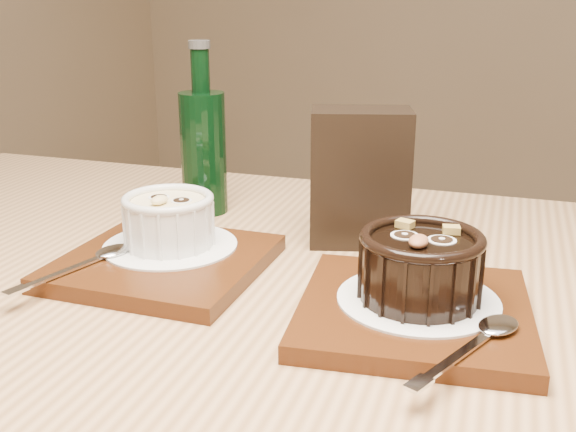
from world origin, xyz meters
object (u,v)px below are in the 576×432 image
at_px(ramekin_dark, 420,263).
at_px(green_bottle, 203,148).
at_px(ramekin_white, 169,218).
at_px(condiment_stand, 360,177).
at_px(tray_right, 414,312).
at_px(tray_left, 164,263).
at_px(table, 258,398).

relative_size(ramekin_dark, green_bottle, 0.49).
relative_size(ramekin_white, condiment_stand, 0.63).
height_order(ramekin_dark, green_bottle, green_bottle).
relative_size(tray_right, ramekin_dark, 1.83).
distance_m(tray_right, condiment_stand, 0.19).
distance_m(tray_left, ramekin_dark, 0.25).
bearing_deg(ramekin_white, tray_left, -69.97).
relative_size(ramekin_dark, condiment_stand, 0.70).
height_order(tray_left, tray_right, same).
bearing_deg(tray_left, ramekin_white, 108.63).
height_order(tray_right, green_bottle, green_bottle).
height_order(ramekin_white, green_bottle, green_bottle).
bearing_deg(tray_right, ramekin_white, 173.52).
xyz_separation_m(tray_right, condiment_stand, (-0.10, 0.15, 0.06)).
relative_size(tray_left, tray_right, 1.00).
height_order(table, tray_right, tray_right).
height_order(ramekin_white, condiment_stand, condiment_stand).
height_order(table, green_bottle, green_bottle).
bearing_deg(ramekin_white, tray_right, -5.08).
distance_m(condiment_stand, green_bottle, 0.20).
distance_m(table, condiment_stand, 0.24).
distance_m(ramekin_white, green_bottle, 0.16).
relative_size(table, tray_left, 7.08).
bearing_deg(table, tray_left, 163.97).
xyz_separation_m(tray_left, condiment_stand, (0.14, 0.15, 0.06)).
bearing_deg(condiment_stand, ramekin_dark, -55.82).
relative_size(tray_right, condiment_stand, 1.29).
height_order(table, condiment_stand, condiment_stand).
bearing_deg(ramekin_dark, table, -167.66).
bearing_deg(green_bottle, ramekin_dark, -29.87).
relative_size(table, tray_right, 7.08).
distance_m(ramekin_white, condiment_stand, 0.20).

